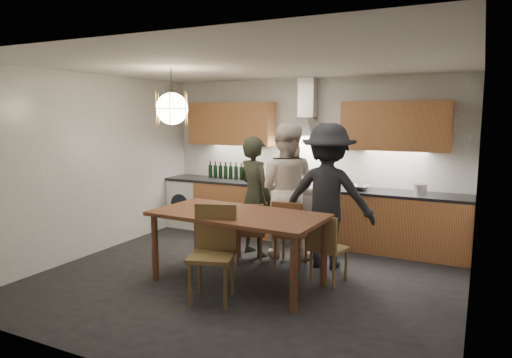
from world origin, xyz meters
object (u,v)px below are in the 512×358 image
at_px(dining_table, 238,221).
at_px(wine_bottles, 228,171).
at_px(chair_front, 214,246).
at_px(chair_back_left, 250,229).
at_px(person_mid, 285,190).
at_px(person_right, 328,196).
at_px(stock_pot, 420,189).
at_px(mixing_bowl, 360,188).
at_px(person_left, 255,196).

relative_size(dining_table, wine_bottles, 2.63).
relative_size(chair_front, wine_bottles, 1.30).
xyz_separation_m(chair_back_left, person_mid, (0.29, 0.55, 0.47)).
distance_m(chair_back_left, person_right, 1.15).
distance_m(dining_table, chair_back_left, 0.81).
xyz_separation_m(person_mid, wine_bottles, (-1.47, 0.94, 0.09)).
bearing_deg(stock_pot, chair_front, -124.34).
xyz_separation_m(chair_back_left, wine_bottles, (-1.18, 1.48, 0.57)).
relative_size(chair_front, person_right, 0.54).
xyz_separation_m(chair_back_left, stock_pot, (2.02, 1.44, 0.48)).
xyz_separation_m(chair_back_left, person_right, (0.98, 0.36, 0.48)).
relative_size(person_mid, wine_bottles, 2.39).
bearing_deg(stock_pot, person_mid, -152.53).
bearing_deg(dining_table, person_right, 57.86).
bearing_deg(wine_bottles, mixing_bowl, -3.17).
height_order(person_mid, wine_bottles, person_mid).
bearing_deg(chair_back_left, person_right, 176.01).
bearing_deg(stock_pot, dining_table, -129.74).
distance_m(dining_table, stock_pot, 2.82).
distance_m(person_left, person_mid, 0.45).
xyz_separation_m(person_left, stock_pot, (2.13, 1.06, 0.11)).
bearing_deg(wine_bottles, person_mid, -32.43).
xyz_separation_m(chair_front, person_mid, (0.10, 1.78, 0.36)).
relative_size(chair_back_left, wine_bottles, 1.05).
relative_size(mixing_bowl, wine_bottles, 0.38).
distance_m(dining_table, mixing_bowl, 2.29).
height_order(dining_table, chair_front, chair_front).
distance_m(dining_table, chair_front, 0.54).
distance_m(person_mid, person_right, 0.72).
height_order(chair_back_left, person_left, person_left).
distance_m(person_mid, mixing_bowl, 1.19).
xyz_separation_m(chair_back_left, chair_front, (0.19, -1.23, 0.11)).
bearing_deg(stock_pot, chair_back_left, -144.41).
xyz_separation_m(mixing_bowl, wine_bottles, (-2.34, 0.13, 0.11)).
distance_m(person_left, wine_bottles, 1.54).
bearing_deg(chair_back_left, dining_table, 82.66).
height_order(chair_back_left, mixing_bowl, mixing_bowl).
bearing_deg(person_right, mixing_bowl, -107.44).
xyz_separation_m(person_right, wine_bottles, (-2.16, 1.12, 0.09)).
height_order(chair_back_left, chair_front, chair_front).
relative_size(person_right, wine_bottles, 2.39).
relative_size(stock_pot, wine_bottles, 0.23).
height_order(chair_back_left, wine_bottles, wine_bottles).
distance_m(mixing_bowl, stock_pot, 0.86).
relative_size(dining_table, person_left, 1.23).
bearing_deg(person_mid, chair_back_left, 54.02).
height_order(chair_front, person_left, person_left).
bearing_deg(person_right, chair_front, 56.44).
bearing_deg(chair_front, mixing_bowl, 51.22).
xyz_separation_m(dining_table, stock_pot, (1.80, 2.17, 0.20)).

